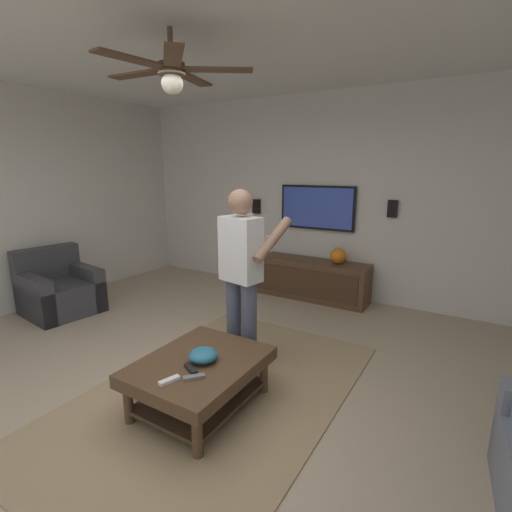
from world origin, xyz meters
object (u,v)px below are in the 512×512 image
object	(u,v)px
tv	(317,208)
wall_speaker_left	(393,209)
bowl	(203,355)
vase_round	(338,256)
armchair	(59,291)
wall_speaker_right	(257,206)
remote_grey	(194,377)
remote_white	(169,380)
ceiling_fan	(172,73)
media_console	(308,279)
person_standing	(242,268)
coffee_table	(200,372)
remote_black	(191,369)

from	to	relation	value
tv	wall_speaker_left	xyz separation A→B (m)	(0.01, -1.03, 0.04)
bowl	vase_round	xyz separation A→B (m)	(2.80, -0.06, 0.21)
armchair	tv	bearing A→B (deg)	51.02
armchair	wall_speaker_right	world-z (taller)	wall_speaker_right
remote_grey	wall_speaker_right	xyz separation A→B (m)	(3.27, 1.48, 0.82)
wall_speaker_left	wall_speaker_right	xyz separation A→B (m)	(0.00, 2.04, -0.08)
bowl	remote_white	world-z (taller)	bowl
tv	bowl	distance (m)	3.16
tv	ceiling_fan	xyz separation A→B (m)	(-2.78, 0.06, 1.23)
media_console	person_standing	bearing A→B (deg)	6.18
wall_speaker_left	ceiling_fan	bearing A→B (deg)	158.79
coffee_table	wall_speaker_left	size ratio (longest dim) A/B	4.55
ceiling_fan	wall_speaker_right	bearing A→B (deg)	18.93
bowl	wall_speaker_right	distance (m)	3.43
remote_black	remote_grey	size ratio (longest dim) A/B	1.00
coffee_table	vase_round	distance (m)	2.83
remote_white	remote_black	bearing A→B (deg)	10.25
coffee_table	remote_black	bearing A→B (deg)	-163.90
remote_white	remote_grey	world-z (taller)	same
media_console	vase_round	xyz separation A→B (m)	(0.01, -0.42, 0.39)
tv	person_standing	size ratio (longest dim) A/B	0.67
armchair	media_console	bearing A→B (deg)	48.03
tv	wall_speaker_right	size ratio (longest dim) A/B	5.01
media_console	tv	world-z (taller)	tv
bowl	ceiling_fan	world-z (taller)	ceiling_fan
person_standing	wall_speaker_left	distance (m)	2.46
person_standing	vase_round	world-z (taller)	person_standing
wall_speaker_right	remote_white	bearing A→B (deg)	-158.15
coffee_table	ceiling_fan	xyz separation A→B (m)	(0.26, 0.38, 2.20)
person_standing	remote_white	distance (m)	1.22
armchair	person_standing	xyz separation A→B (m)	(0.14, -2.71, 0.65)
person_standing	bowl	distance (m)	0.90
coffee_table	remote_grey	bearing A→B (deg)	-148.28
armchair	bowl	world-z (taller)	armchair
remote_grey	wall_speaker_left	distance (m)	3.44
remote_white	wall_speaker_left	world-z (taller)	wall_speaker_left
person_standing	remote_white	world-z (taller)	person_standing
remote_white	person_standing	bearing A→B (deg)	23.68
bowl	vase_round	size ratio (longest dim) A/B	0.99
tv	media_console	bearing A→B (deg)	0.00
remote_black	armchair	bearing A→B (deg)	11.25
vase_round	tv	bearing A→B (deg)	61.32
tv	vase_round	bearing A→B (deg)	61.32
coffee_table	remote_white	xyz separation A→B (m)	(-0.34, -0.02, 0.12)
tv	bowl	xyz separation A→B (m)	(-3.03, -0.36, -0.82)
remote_grey	ceiling_fan	distance (m)	2.20
remote_grey	vase_round	bearing A→B (deg)	-138.19
tv	vase_round	world-z (taller)	tv
remote_grey	bowl	bearing A→B (deg)	-114.76
vase_round	ceiling_fan	bearing A→B (deg)	169.31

